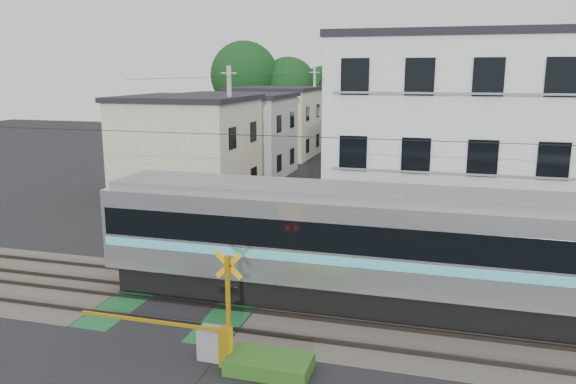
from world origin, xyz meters
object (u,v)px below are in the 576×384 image
(crossing_signal_near, at_px, (214,336))
(apartment_block, at_px, (449,141))
(crossing_signal_far, at_px, (168,242))
(commuter_train, at_px, (385,246))
(pedestrian, at_px, (334,158))

(crossing_signal_near, xyz_separation_m, apartment_block, (5.91, 13.15, 3.94))
(crossing_signal_far, xyz_separation_m, apartment_block, (11.09, 5.84, 3.94))
(crossing_signal_near, relative_size, crossing_signal_far, 1.00)
(commuter_train, height_order, crossing_signal_near, commuter_train)
(crossing_signal_near, bearing_deg, pedestrian, 95.17)
(pedestrian, bearing_deg, crossing_signal_far, 75.42)
(commuter_train, relative_size, crossing_signal_far, 4.05)
(commuter_train, distance_m, apartment_block, 8.88)
(commuter_train, bearing_deg, apartment_block, 77.12)
(pedestrian, bearing_deg, apartment_block, 106.80)
(commuter_train, xyz_separation_m, crossing_signal_near, (-4.02, -4.85, -1.39))
(crossing_signal_far, relative_size, pedestrian, 2.86)
(crossing_signal_far, relative_size, apartment_block, 0.46)
(apartment_block, bearing_deg, crossing_signal_near, -114.22)
(commuter_train, height_order, pedestrian, commuter_train)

